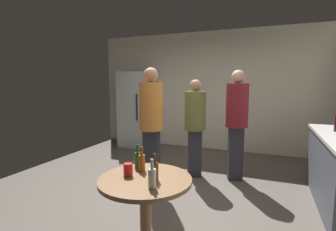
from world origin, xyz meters
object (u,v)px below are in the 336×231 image
object	(u,v)px
beer_bottle_green	(138,159)
person_in_orange_shirt	(151,119)
beer_bottle_brown	(155,170)
beer_bottle_clear	(152,177)
plastic_cup_red	(128,170)
beer_bottle_amber	(142,162)
person_in_maroon_shirt	(237,117)
refrigerator	(136,109)
foreground_table	(145,190)
person_in_olive_shirt	(195,121)

from	to	relation	value
beer_bottle_green	person_in_orange_shirt	size ratio (longest dim) A/B	0.13
beer_bottle_brown	person_in_orange_shirt	world-z (taller)	person_in_orange_shirt
beer_bottle_clear	plastic_cup_red	world-z (taller)	beer_bottle_clear
beer_bottle_amber	person_in_maroon_shirt	distance (m)	2.10
refrigerator	plastic_cup_red	size ratio (longest dim) A/B	16.36
beer_bottle_amber	beer_bottle_green	world-z (taller)	same
beer_bottle_brown	beer_bottle_green	world-z (taller)	same
foreground_table	person_in_olive_shirt	world-z (taller)	person_in_olive_shirt
beer_bottle_amber	plastic_cup_red	world-z (taller)	beer_bottle_amber
refrigerator	beer_bottle_green	world-z (taller)	refrigerator
refrigerator	foreground_table	distance (m)	4.02
refrigerator	person_in_orange_shirt	bearing A→B (deg)	-55.73
beer_bottle_green	person_in_orange_shirt	world-z (taller)	person_in_orange_shirt
beer_bottle_green	plastic_cup_red	world-z (taller)	beer_bottle_green
person_in_olive_shirt	person_in_orange_shirt	world-z (taller)	person_in_orange_shirt
foreground_table	person_in_orange_shirt	xyz separation A→B (m)	(-0.61, 1.38, 0.40)
beer_bottle_clear	person_in_olive_shirt	size ratio (longest dim) A/B	0.14
beer_bottle_amber	person_in_orange_shirt	world-z (taller)	person_in_orange_shirt
beer_bottle_clear	person_in_orange_shirt	world-z (taller)	person_in_orange_shirt
beer_bottle_amber	person_in_maroon_shirt	size ratio (longest dim) A/B	0.13
plastic_cup_red	person_in_orange_shirt	size ratio (longest dim) A/B	0.06
plastic_cup_red	beer_bottle_brown	bearing A→B (deg)	-0.81
beer_bottle_amber	beer_bottle_green	size ratio (longest dim) A/B	1.00
beer_bottle_brown	beer_bottle_green	distance (m)	0.35
foreground_table	person_in_maroon_shirt	world-z (taller)	person_in_maroon_shirt
person_in_olive_shirt	person_in_maroon_shirt	world-z (taller)	person_in_maroon_shirt
beer_bottle_clear	person_in_orange_shirt	bearing A→B (deg)	115.96
beer_bottle_amber	person_in_olive_shirt	xyz separation A→B (m)	(-0.03, 1.90, 0.11)
beer_bottle_clear	person_in_maroon_shirt	xyz separation A→B (m)	(0.36, 2.30, 0.20)
person_in_olive_shirt	person_in_maroon_shirt	distance (m)	0.66
beer_bottle_amber	beer_bottle_clear	distance (m)	0.39
person_in_olive_shirt	person_in_orange_shirt	bearing A→B (deg)	-55.27
beer_bottle_clear	beer_bottle_brown	bearing A→B (deg)	107.27
plastic_cup_red	person_in_olive_shirt	xyz separation A→B (m)	(0.02, 2.05, 0.14)
beer_bottle_amber	plastic_cup_red	distance (m)	0.16
beer_bottle_green	plastic_cup_red	distance (m)	0.21
beer_bottle_green	plastic_cup_red	xyz separation A→B (m)	(0.02, -0.21, -0.03)
foreground_table	person_in_maroon_shirt	bearing A→B (deg)	76.81
person_in_maroon_shirt	person_in_orange_shirt	bearing A→B (deg)	-72.65
refrigerator	beer_bottle_amber	size ratio (longest dim) A/B	7.83
beer_bottle_green	refrigerator	bearing A→B (deg)	119.50
person_in_maroon_shirt	refrigerator	bearing A→B (deg)	-134.77
refrigerator	foreground_table	size ratio (longest dim) A/B	2.25
beer_bottle_amber	beer_bottle_brown	size ratio (longest dim) A/B	1.00
refrigerator	beer_bottle_brown	bearing A→B (deg)	-58.58
foreground_table	beer_bottle_amber	bearing A→B (deg)	126.81
person_in_olive_shirt	refrigerator	bearing A→B (deg)	-147.17
person_in_orange_shirt	beer_bottle_amber	bearing A→B (deg)	13.88
beer_bottle_clear	plastic_cup_red	xyz separation A→B (m)	(-0.30, 0.15, -0.03)
beer_bottle_brown	person_in_maroon_shirt	world-z (taller)	person_in_maroon_shirt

